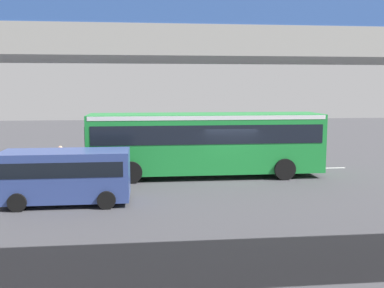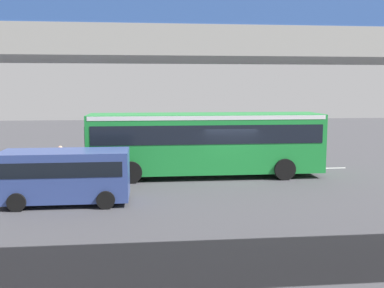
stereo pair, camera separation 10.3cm
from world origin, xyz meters
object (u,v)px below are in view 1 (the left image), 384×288
object	(u,v)px
city_bus	(206,139)
parked_van	(66,173)
bicycle_black	(40,184)
pedestrian	(61,165)

from	to	relation	value
city_bus	parked_van	xyz separation A→B (m)	(6.04, 4.62, -0.70)
bicycle_black	city_bus	bearing A→B (deg)	-159.45
bicycle_black	pedestrian	distance (m)	1.86
parked_van	bicycle_black	size ratio (longest dim) A/B	2.71
parked_van	bicycle_black	xyz separation A→B (m)	(1.41, -1.83, -0.81)
city_bus	parked_van	distance (m)	7.64
city_bus	pedestrian	distance (m)	7.04
parked_van	pedestrian	size ratio (longest dim) A/B	2.68
parked_van	bicycle_black	bearing A→B (deg)	-52.45
parked_van	pedestrian	world-z (taller)	parked_van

